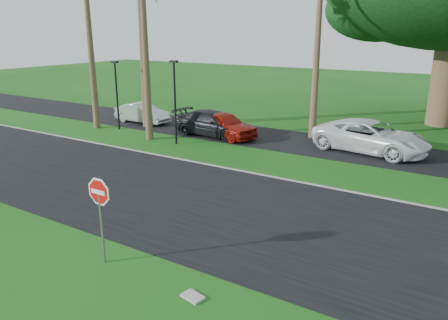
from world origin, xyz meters
TOP-DOWN VIEW (x-y plane):
  - ground at (0.00, 0.00)m, footprint 120.00×120.00m
  - road at (0.00, 2.00)m, footprint 120.00×8.00m
  - parking_strip at (0.00, 12.50)m, footprint 120.00×5.00m
  - curb at (0.00, 6.05)m, footprint 120.00×0.12m
  - stop_sign_near at (0.50, -3.00)m, footprint 1.05×0.07m
  - streetlight_left at (-11.50, 9.50)m, footprint 0.45×0.25m
  - streetlight_right at (-6.00, 8.50)m, footprint 0.45×0.25m
  - car_silver at (-11.55, 11.80)m, footprint 4.06×1.44m
  - car_red at (-4.58, 11.24)m, footprint 4.78×2.70m
  - car_dark at (-5.31, 11.23)m, footprint 5.17×2.25m
  - car_minivan at (3.78, 12.53)m, footprint 6.26×3.57m
  - utility_slab at (3.58, -3.06)m, footprint 0.61×0.45m

SIDE VIEW (x-z plane):
  - ground at x=0.00m, z-range 0.00..0.00m
  - road at x=0.00m, z-range 0.00..0.02m
  - parking_strip at x=0.00m, z-range 0.00..0.02m
  - curb at x=0.00m, z-range 0.00..0.06m
  - utility_slab at x=3.58m, z-range 0.00..0.06m
  - car_silver at x=-11.55m, z-range 0.00..1.33m
  - car_dark at x=-5.31m, z-range 0.00..1.48m
  - car_red at x=-4.58m, z-range 0.00..1.53m
  - car_minivan at x=3.78m, z-range 0.00..1.65m
  - stop_sign_near at x=0.50m, z-range 0.46..3.09m
  - streetlight_left at x=-11.50m, z-range 0.33..4.67m
  - streetlight_right at x=-6.00m, z-range 0.33..4.97m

